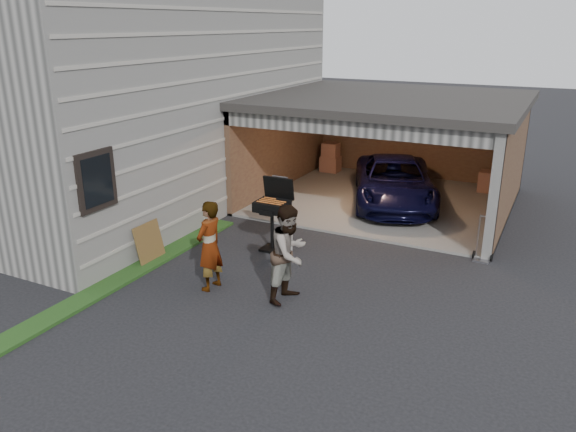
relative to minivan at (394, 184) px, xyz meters
The scene contains 11 objects.
ground 6.39m from the minivan, 99.65° to the right, with size 80.00×80.00×0.00m, color black.
house 7.72m from the minivan, 162.21° to the right, with size 7.00×11.00×5.50m, color #474744.
groundcover_strip 8.01m from the minivan, 114.53° to the right, with size 0.50×8.00×0.06m, color #193814.
garage 1.40m from the minivan, 120.02° to the left, with size 6.80×6.30×2.90m.
minivan is the anchor object (origin of this frame).
woman 6.63m from the minivan, 103.68° to the right, with size 0.62×0.41×1.71m, color silver.
man 6.17m from the minivan, 90.61° to the right, with size 0.86×0.67×1.77m, color #3E1B18.
bbq_grill 4.48m from the minivan, 108.76° to the right, with size 0.71×0.62×1.57m.
propane_tank 4.49m from the minivan, 103.77° to the right, with size 0.29×0.29×0.43m, color silver.
plywood_panel 6.87m from the minivan, 119.75° to the right, with size 0.04×0.74×0.83m, color brown.
hand_truck 3.95m from the minivan, 45.44° to the right, with size 0.41×0.31×0.97m.
Camera 1 is at (5.06, -8.00, 4.71)m, focal length 35.00 mm.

